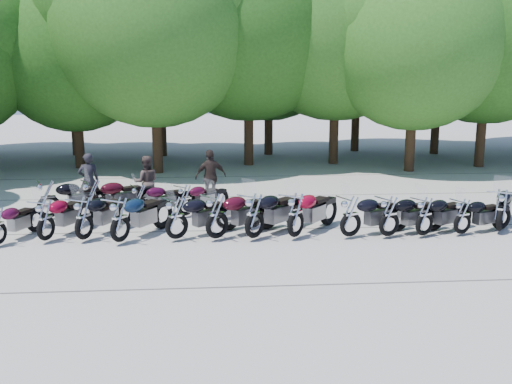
{
  "coord_description": "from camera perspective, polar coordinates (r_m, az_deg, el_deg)",
  "views": [
    {
      "loc": [
        -1.25,
        -14.92,
        4.54
      ],
      "look_at": [
        0.0,
        1.5,
        1.1
      ],
      "focal_mm": 42.0,
      "sensor_mm": 36.0,
      "label": 1
    }
  ],
  "objects": [
    {
      "name": "motorcycle_11",
      "position": [
        17.27,
        19.1,
        -2.1
      ],
      "size": [
        2.16,
        1.36,
        1.17
      ],
      "primitive_type": null,
      "rotation": [
        0.0,
        0.0,
        1.96
      ],
      "color": "black",
      "rests_on": "ground"
    },
    {
      "name": "motorcycle_6",
      "position": [
        15.86,
        -0.14,
        -2.13
      ],
      "size": [
        2.33,
        2.36,
        1.44
      ],
      "primitive_type": null,
      "rotation": [
        0.0,
        0.0,
        2.37
      ],
      "color": "black",
      "rests_on": "ground"
    },
    {
      "name": "motorcycle_8",
      "position": [
        16.23,
        9.02,
        -2.17
      ],
      "size": [
        2.43,
        1.61,
        1.33
      ],
      "primitive_type": null,
      "rotation": [
        0.0,
        0.0,
        1.99
      ],
      "color": "black",
      "rests_on": "ground"
    },
    {
      "name": "tree_13",
      "position": [
        33.39,
        9.72,
        14.21
      ],
      "size": [
        8.31,
        8.31,
        10.2
      ],
      "color": "#3A2614",
      "rests_on": "ground"
    },
    {
      "name": "motorcycle_7",
      "position": [
        16.0,
        3.81,
        -2.06
      ],
      "size": [
        2.2,
        2.43,
        1.42
      ],
      "primitive_type": null,
      "rotation": [
        0.0,
        0.0,
        2.45
      ],
      "color": "maroon",
      "rests_on": "ground"
    },
    {
      "name": "motorcycle_12",
      "position": [
        17.89,
        22.29,
        -1.49
      ],
      "size": [
        1.97,
        2.5,
        1.4
      ],
      "primitive_type": null,
      "rotation": [
        0.0,
        0.0,
        2.58
      ],
      "color": "black",
      "rests_on": "ground"
    },
    {
      "name": "motorcycle_10",
      "position": [
        16.78,
        15.78,
        -2.13
      ],
      "size": [
        2.27,
        1.69,
        1.26
      ],
      "primitive_type": null,
      "rotation": [
        0.0,
        0.0,
        2.09
      ],
      "color": "black",
      "rests_on": "ground"
    },
    {
      "name": "tree_11",
      "position": [
        31.46,
        -9.18,
        13.39
      ],
      "size": [
        7.56,
        7.56,
        9.28
      ],
      "color": "#3A2614",
      "rests_on": "ground"
    },
    {
      "name": "motorcycle_14",
      "position": [
        18.72,
        -15.2,
        -0.49
      ],
      "size": [
        2.49,
        1.85,
        1.38
      ],
      "primitive_type": null,
      "rotation": [
        0.0,
        0.0,
        2.09
      ],
      "color": "#320610",
      "rests_on": "ground"
    },
    {
      "name": "motorcycle_5",
      "position": [
        15.86,
        -3.74,
        -2.18
      ],
      "size": [
        2.49,
        2.13,
        1.43
      ],
      "primitive_type": null,
      "rotation": [
        0.0,
        0.0,
        2.21
      ],
      "color": "#380713",
      "rests_on": "ground"
    },
    {
      "name": "motorcycle_15",
      "position": [
        18.62,
        -10.93,
        -0.69
      ],
      "size": [
        2.14,
        1.41,
        1.17
      ],
      "primitive_type": null,
      "rotation": [
        0.0,
        0.0,
        1.99
      ],
      "color": "#33071F",
      "rests_on": "ground"
    },
    {
      "name": "ground",
      "position": [
        15.64,
        0.42,
        -5.07
      ],
      "size": [
        90.0,
        90.0,
        0.0
      ],
      "primitive_type": "plane",
      "color": "#9B948C",
      "rests_on": "ground"
    },
    {
      "name": "motorcycle_2",
      "position": [
        16.4,
        -16.1,
        -2.3
      ],
      "size": [
        1.78,
        2.46,
        1.36
      ],
      "primitive_type": null,
      "rotation": [
        0.0,
        0.0,
        2.65
      ],
      "color": "black",
      "rests_on": "ground"
    },
    {
      "name": "motorcycle_4",
      "position": [
        15.94,
        -7.57,
        -2.34
      ],
      "size": [
        2.37,
        1.96,
        1.35
      ],
      "primitive_type": null,
      "rotation": [
        0.0,
        0.0,
        2.18
      ],
      "color": "black",
      "rests_on": "ground"
    },
    {
      "name": "motorcycle_3",
      "position": [
        15.91,
        -12.85,
        -2.45
      ],
      "size": [
        1.99,
        2.51,
        1.41
      ],
      "primitive_type": null,
      "rotation": [
        0.0,
        0.0,
        2.57
      ],
      "color": "#0B1A31",
      "rests_on": "ground"
    },
    {
      "name": "rider_2",
      "position": [
        20.27,
        -4.34,
        1.47
      ],
      "size": [
        1.15,
        0.71,
        1.83
      ],
      "primitive_type": "imported",
      "rotation": [
        0.0,
        0.0,
        3.41
      ],
      "color": "black",
      "rests_on": "ground"
    },
    {
      "name": "motorcycle_9",
      "position": [
        16.46,
        12.6,
        -2.14
      ],
      "size": [
        2.4,
        1.6,
        1.31
      ],
      "primitive_type": null,
      "rotation": [
        0.0,
        0.0,
        2.0
      ],
      "color": "black",
      "rests_on": "ground"
    },
    {
      "name": "tree_14",
      "position": [
        33.25,
        17.17,
        13.51
      ],
      "size": [
        8.02,
        8.02,
        9.84
      ],
      "color": "#3A2614",
      "rests_on": "ground"
    },
    {
      "name": "tree_5",
      "position": [
        28.8,
        7.7,
        15.75
      ],
      "size": [
        9.04,
        9.04,
        11.1
      ],
      "color": "#3A2614",
      "rests_on": "ground"
    },
    {
      "name": "tree_7",
      "position": [
        29.52,
        21.34,
        14.62
      ],
      "size": [
        8.79,
        8.79,
        10.79
      ],
      "color": "#3A2614",
      "rests_on": "ground"
    },
    {
      "name": "rider_0",
      "position": [
        20.36,
        -15.64,
        1.08
      ],
      "size": [
        0.74,
        0.57,
        1.81
      ],
      "primitive_type": "imported",
      "rotation": [
        0.0,
        0.0,
        3.37
      ],
      "color": "black",
      "rests_on": "ground"
    },
    {
      "name": "motorcycle_16",
      "position": [
        18.47,
        -6.73,
        -0.68
      ],
      "size": [
        1.92,
        1.82,
        1.15
      ],
      "primitive_type": null,
      "rotation": [
        0.0,
        0.0,
        2.31
      ],
      "color": "#3D081D",
      "rests_on": "ground"
    },
    {
      "name": "tree_10",
      "position": [
        32.68,
        -17.26,
        13.24
      ],
      "size": [
        7.78,
        7.78,
        9.55
      ],
      "color": "#3A2614",
      "rests_on": "ground"
    },
    {
      "name": "tree_12",
      "position": [
        31.56,
        1.24,
        13.95
      ],
      "size": [
        7.88,
        7.88,
        9.67
      ],
      "color": "#3A2614",
      "rests_on": "ground"
    },
    {
      "name": "tree_2",
      "position": [
        28.41,
        -16.99,
        12.86
      ],
      "size": [
        7.31,
        7.31,
        8.97
      ],
      "color": "#3A2614",
      "rests_on": "ground"
    },
    {
      "name": "rider_1",
      "position": [
        19.92,
        -10.41,
        0.96
      ],
      "size": [
        0.92,
        0.77,
        1.72
      ],
      "primitive_type": "imported",
      "rotation": [
        0.0,
        0.0,
        3.29
      ],
      "color": "#4E3D37",
      "rests_on": "ground"
    },
    {
      "name": "tree_4",
      "position": [
        28.14,
        -0.73,
        16.07
      ],
      "size": [
        9.13,
        9.13,
        11.2
      ],
      "color": "#3A2614",
      "rests_on": "ground"
    },
    {
      "name": "tree_6",
      "position": [
        27.23,
        14.98,
        14.09
      ],
      "size": [
        8.0,
        8.0,
        9.82
      ],
      "color": "#3A2614",
      "rests_on": "ground"
    },
    {
      "name": "motorcycle_13",
      "position": [
        19.08,
        -19.17,
        -0.52
      ],
      "size": [
        2.52,
        1.6,
        1.37
      ],
      "primitive_type": null,
      "rotation": [
        0.0,
        0.0,
        1.96
      ],
      "color": "black",
      "rests_on": "ground"
    },
    {
      "name": "motorcycle_1",
      "position": [
        16.63,
        -19.43,
        -2.41
      ],
      "size": [
        1.61,
        2.39,
        1.31
      ],
      "primitive_type": null,
      "rotation": [
        0.0,
        0.0,
        2.71
      ],
      "color": "maroon",
      "rests_on": "ground"
    },
    {
      "name": "tree_3",
      "position": [
        26.32,
        -9.76,
        15.52
      ],
      "size": [
        8.7,
        8.7,
        10.67
      ],
      "color": "#3A2614",
      "rests_on": "ground"
    }
  ]
}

